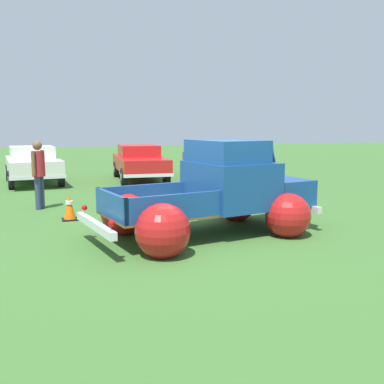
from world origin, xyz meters
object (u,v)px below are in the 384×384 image
at_px(show_car_2, 216,159).
at_px(lane_cone_1, 144,205).
at_px(show_car_0, 33,163).
at_px(show_car_1, 139,161).
at_px(spectator_0, 39,170).
at_px(vintage_pickup_truck, 219,197).
at_px(lane_cone_0, 69,207).

xyz_separation_m(show_car_2, lane_cone_1, (-5.02, -7.60, -0.47)).
bearing_deg(show_car_0, lane_cone_1, 13.70).
bearing_deg(show_car_1, spectator_0, -31.83).
bearing_deg(show_car_2, vintage_pickup_truck, -20.31).
xyz_separation_m(show_car_0, show_car_2, (7.58, -0.06, 0.00)).
bearing_deg(show_car_2, show_car_0, -88.75).
relative_size(vintage_pickup_truck, lane_cone_0, 7.74).
height_order(show_car_0, lane_cone_0, show_car_0).
distance_m(vintage_pickup_truck, show_car_2, 10.44).
xyz_separation_m(show_car_2, spectator_0, (-7.39, -5.64, 0.26)).
distance_m(vintage_pickup_truck, show_car_0, 10.41).
distance_m(vintage_pickup_truck, spectator_0, 5.34).
bearing_deg(lane_cone_0, show_car_2, 47.37).
relative_size(lane_cone_0, lane_cone_1, 1.00).
xyz_separation_m(show_car_0, lane_cone_0, (0.83, -7.39, -0.47)).
bearing_deg(show_car_0, vintage_pickup_truck, 15.87).
bearing_deg(vintage_pickup_truck, show_car_2, 57.94).
bearing_deg(lane_cone_1, show_car_2, 56.55).
bearing_deg(show_car_1, show_car_2, 99.57).
bearing_deg(lane_cone_1, show_car_1, 78.13).
bearing_deg(lane_cone_0, show_car_1, 65.09).
height_order(show_car_2, lane_cone_0, show_car_2).
xyz_separation_m(vintage_pickup_truck, lane_cone_0, (-2.84, 2.35, -0.45)).
height_order(show_car_2, lane_cone_1, show_car_2).
distance_m(show_car_1, lane_cone_0, 7.75).
relative_size(vintage_pickup_truck, lane_cone_1, 7.74).
xyz_separation_m(spectator_0, lane_cone_0, (0.64, -1.69, -0.73)).
distance_m(vintage_pickup_truck, show_car_1, 9.37).
distance_m(show_car_2, lane_cone_0, 9.98).
distance_m(show_car_2, lane_cone_1, 9.12).
bearing_deg(show_car_1, show_car_0, -90.78).
relative_size(show_car_2, spectator_0, 2.35).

